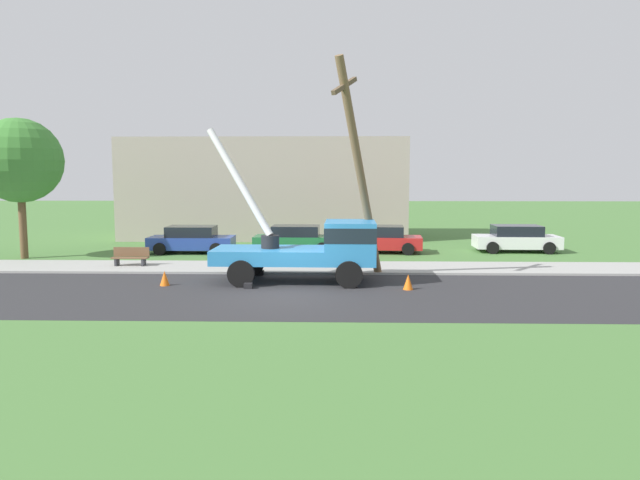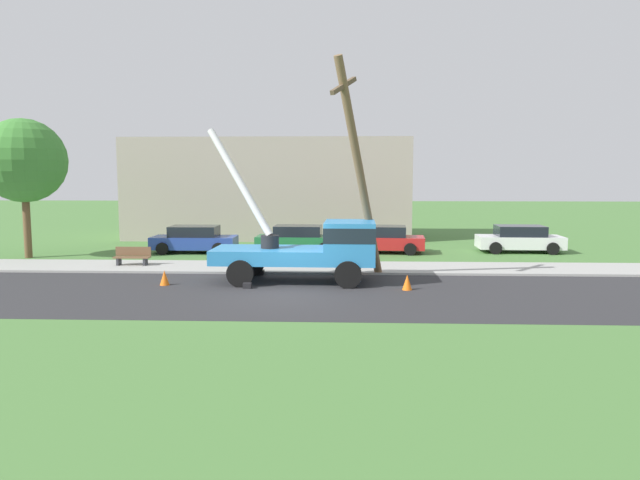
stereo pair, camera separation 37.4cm
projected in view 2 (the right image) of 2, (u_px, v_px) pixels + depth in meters
name	position (u px, v px, depth m)	size (l,w,h in m)	color
ground_plane	(309.00, 250.00, 32.46)	(120.00, 120.00, 0.00)	#477538
road_asphalt	(288.00, 294.00, 20.54)	(80.00, 7.89, 0.01)	#2B2B2D
sidewalk_strip	(300.00, 267.00, 26.05)	(80.00, 3.21, 0.10)	#9E9E99
utility_truck	(316.00, 246.00, 22.67)	(6.76, 3.21, 5.98)	#2D84C6
leaning_utility_pole	(359.00, 170.00, 22.53)	(2.18, 3.72, 8.41)	brown
traffic_cone_ahead	(407.00, 282.00, 21.18)	(0.36, 0.36, 0.56)	orange
traffic_cone_behind	(165.00, 278.00, 22.10)	(0.36, 0.36, 0.56)	orange
traffic_cone_curbside	(356.00, 270.00, 24.02)	(0.36, 0.36, 0.56)	orange
parked_sedan_blue	(194.00, 239.00, 31.23)	(4.41, 2.04, 1.42)	#263F99
parked_sedan_green	(298.00, 239.00, 31.45)	(4.45, 2.10, 1.42)	#1E6638
parked_sedan_red	(382.00, 239.00, 31.22)	(4.52, 2.24, 1.42)	#B21E1E
parked_sedan_white	(520.00, 239.00, 31.41)	(4.45, 2.10, 1.42)	silver
park_bench	(132.00, 257.00, 26.38)	(1.60, 0.45, 0.90)	brown
roadside_tree_near	(24.00, 161.00, 28.88)	(4.10, 4.10, 6.85)	brown
lowrise_building_backdrop	(270.00, 189.00, 38.81)	(18.00, 6.00, 6.40)	#A5998C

